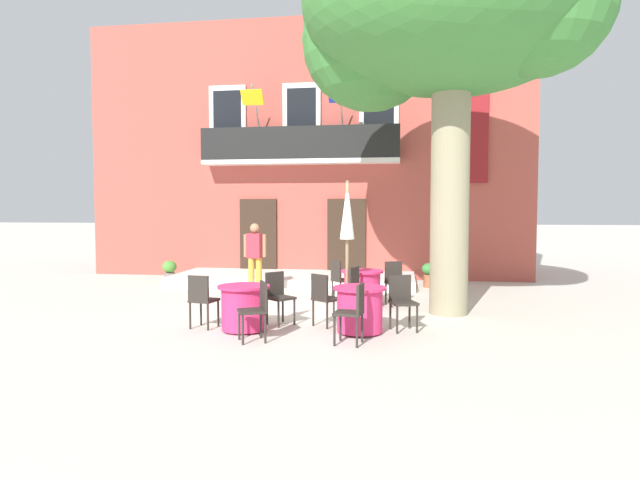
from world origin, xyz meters
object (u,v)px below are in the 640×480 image
cafe_chair_middle_2 (340,278)px  cafe_chair_front_1 (278,294)px  cafe_table_front (244,307)px  pedestrian_near_entrance (255,255)px  cafe_chair_middle_0 (349,286)px  ground_planter_left (170,269)px  cafe_chair_near_tree_2 (324,296)px  plane_tree (447,13)px  cafe_umbrella (347,228)px  cafe_chair_near_tree_0 (353,309)px  cafe_chair_middle_1 (395,280)px  cafe_table_middle (362,288)px  ground_planter_right (429,274)px  cafe_table_near_tree (360,309)px  cafe_chair_front_2 (202,297)px  cafe_chair_front_0 (257,307)px  cafe_chair_near_tree_1 (402,299)px

cafe_chair_middle_2 → cafe_chair_front_1: same height
cafe_table_front → pedestrian_near_entrance: pedestrian_near_entrance is taller
cafe_chair_middle_0 → pedestrian_near_entrance: size_ratio=0.54×
cafe_table_front → ground_planter_left: bearing=124.1°
cafe_table_front → cafe_chair_middle_2: bearing=67.4°
cafe_chair_near_tree_2 → cafe_chair_middle_0: same height
plane_tree → cafe_umbrella: plane_tree is taller
cafe_chair_near_tree_0 → pedestrian_near_entrance: size_ratio=0.54×
cafe_chair_middle_1 → cafe_table_front: bearing=-130.9°
cafe_chair_middle_2 → cafe_table_front: size_ratio=1.05×
cafe_table_middle → cafe_chair_front_1: 2.28m
cafe_chair_middle_1 → ground_planter_right: bearing=73.3°
plane_tree → cafe_table_near_tree: plane_tree is taller
ground_planter_left → pedestrian_near_entrance: (3.11, -2.29, 0.64)m
cafe_chair_front_2 → ground_planter_left: (-3.12, 5.66, -0.21)m
cafe_table_near_tree → cafe_chair_middle_2: 2.95m
cafe_table_near_tree → cafe_chair_front_0: 1.70m
ground_planter_right → cafe_chair_near_tree_1: bearing=-97.5°
cafe_chair_middle_1 → cafe_chair_near_tree_0: bearing=-99.3°
cafe_chair_middle_1 → pedestrian_near_entrance: (-3.20, 0.62, 0.42)m
cafe_table_front → cafe_chair_near_tree_1: bearing=10.0°
cafe_chair_front_1 → cafe_chair_near_tree_2: bearing=-6.5°
cafe_table_front → cafe_chair_front_1: cafe_chair_front_1 is taller
cafe_chair_near_tree_2 → cafe_table_middle: size_ratio=1.05×
cafe_chair_middle_1 → ground_planter_right: (0.82, 2.72, -0.18)m
cafe_chair_near_tree_1 → cafe_umbrella: size_ratio=0.36×
cafe_chair_near_tree_2 → ground_planter_left: cafe_chair_near_tree_2 is taller
cafe_table_middle → cafe_umbrella: 1.57m
cafe_chair_front_2 → pedestrian_near_entrance: size_ratio=0.54×
cafe_chair_middle_2 → cafe_chair_front_1: 2.53m
cafe_umbrella → ground_planter_right: size_ratio=4.08×
cafe_chair_near_tree_2 → cafe_chair_middle_1: same height
cafe_chair_near_tree_0 → cafe_table_front: cafe_chair_near_tree_0 is taller
cafe_chair_front_2 → pedestrian_near_entrance: (-0.01, 3.37, 0.42)m
cafe_table_front → cafe_chair_middle_0: bearing=47.6°
ground_planter_left → pedestrian_near_entrance: pedestrian_near_entrance is taller
cafe_chair_middle_1 → ground_planter_left: bearing=155.2°
ground_planter_left → ground_planter_right: 7.13m
plane_tree → cafe_chair_near_tree_0: (-1.51, -2.70, -5.17)m
cafe_table_middle → cafe_chair_middle_1: 0.77m
cafe_chair_near_tree_2 → cafe_chair_front_1: same height
plane_tree → cafe_chair_front_0: plane_tree is taller
cafe_chair_middle_0 → pedestrian_near_entrance: pedestrian_near_entrance is taller
cafe_chair_middle_2 → cafe_table_front: (-1.25, -3.01, -0.14)m
pedestrian_near_entrance → cafe_chair_near_tree_1: bearing=-41.7°
cafe_chair_middle_2 → cafe_chair_front_2: 3.56m
cafe_chair_near_tree_1 → cafe_chair_middle_0: (-1.01, 1.27, 0.00)m
cafe_table_middle → cafe_chair_near_tree_0: bearing=-88.1°
cafe_chair_near_tree_2 → ground_planter_left: size_ratio=1.60×
cafe_chair_front_0 → cafe_umbrella: cafe_umbrella is taller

